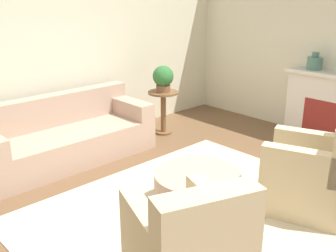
% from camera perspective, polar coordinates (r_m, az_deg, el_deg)
% --- Properties ---
extents(ground_plane, '(16.00, 16.00, 0.00)m').
position_cam_1_polar(ground_plane, '(4.02, 3.91, -12.56)').
color(ground_plane, brown).
extents(wall_back, '(9.18, 0.12, 2.80)m').
position_cam_1_polar(wall_back, '(5.60, -16.32, 11.12)').
color(wall_back, beige).
rests_on(wall_back, ground_plane).
extents(rug, '(3.19, 2.53, 0.01)m').
position_cam_1_polar(rug, '(4.01, 3.91, -12.50)').
color(rug, beige).
rests_on(rug, ground_plane).
extents(couch, '(2.25, 0.87, 0.82)m').
position_cam_1_polar(couch, '(5.26, -14.67, -1.66)').
color(couch, tan).
rests_on(couch, ground_plane).
extents(armchair_right, '(0.92, 0.99, 0.98)m').
position_cam_1_polar(armchair_right, '(4.13, 20.37, -6.84)').
color(armchair_right, '#C6B289').
rests_on(armchair_right, rug).
extents(ottoman_table, '(0.86, 0.86, 0.39)m').
position_cam_1_polar(ottoman_table, '(3.98, 4.26, -8.59)').
color(ottoman_table, tan).
rests_on(ottoman_table, rug).
extents(side_table, '(0.46, 0.46, 0.66)m').
position_cam_1_polar(side_table, '(5.98, -0.69, 2.95)').
color(side_table, brown).
rests_on(side_table, ground_plane).
extents(fireplace, '(0.44, 1.42, 1.03)m').
position_cam_1_polar(fireplace, '(6.05, 22.98, 2.56)').
color(fireplace, silver).
rests_on(fireplace, ground_plane).
extents(vase_mantel_near, '(0.22, 0.22, 0.25)m').
position_cam_1_polar(vase_mantel_near, '(6.06, 20.52, 8.62)').
color(vase_mantel_near, '#477066').
rests_on(vase_mantel_near, fireplace).
extents(potted_plant_on_side_table, '(0.31, 0.31, 0.39)m').
position_cam_1_polar(potted_plant_on_side_table, '(5.88, -0.71, 7.02)').
color(potted_plant_on_side_table, brown).
rests_on(potted_plant_on_side_table, side_table).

